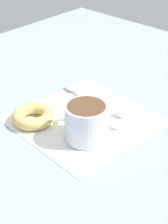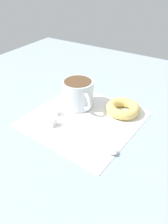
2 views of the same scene
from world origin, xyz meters
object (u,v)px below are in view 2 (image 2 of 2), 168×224
(donut, at_px, (123,108))
(sugar_cube_extra, at_px, (56,112))
(coffee_cup, at_px, (78,93))
(spoon, at_px, (103,145))
(sugar_cube, at_px, (52,122))

(donut, distance_m, sugar_cube_extra, 0.19)
(donut, bearing_deg, sugar_cube_extra, -144.51)
(donut, bearing_deg, coffee_cup, -164.73)
(coffee_cup, height_order, spoon, coffee_cup)
(sugar_cube, distance_m, sugar_cube_extra, 0.05)
(donut, height_order, sugar_cube_extra, donut)
(coffee_cup, bearing_deg, sugar_cube, -92.42)
(coffee_cup, height_order, sugar_cube_extra, coffee_cup)
(coffee_cup, xyz_separation_m, sugar_cube, (-0.00, -0.12, -0.03))
(spoon, xyz_separation_m, sugar_cube_extra, (-0.17, 0.04, 0.00))
(spoon, xyz_separation_m, sugar_cube, (-0.15, 0.00, 0.01))
(donut, distance_m, spoon, 0.16)
(sugar_cube, bearing_deg, donut, 48.92)
(donut, xyz_separation_m, sugar_cube, (-0.13, -0.15, -0.00))
(donut, xyz_separation_m, sugar_cube_extra, (-0.16, -0.11, -0.01))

